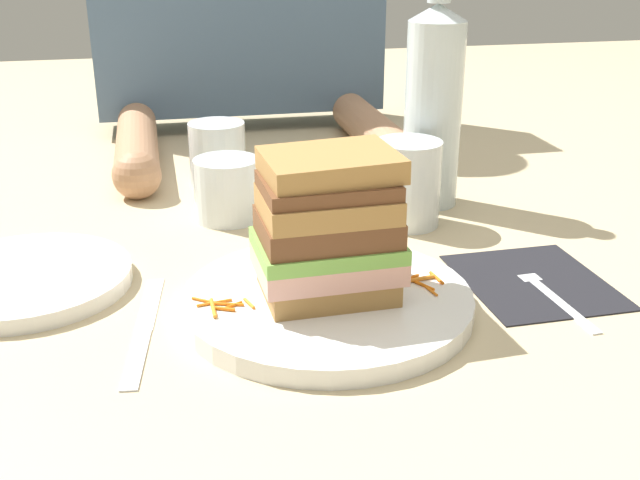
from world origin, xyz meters
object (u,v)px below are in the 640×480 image
Objects in this scene: main_plate at (327,302)px; sandwich at (328,228)px; water_bottle at (433,104)px; side_plate at (25,279)px; empty_tumbler_0 at (218,154)px; napkin_dark at (534,281)px; juice_glass at (407,187)px; empty_tumbler_1 at (227,189)px; fork at (546,287)px; knife at (143,331)px.

main_plate is 2.03× the size of sandwich.
water_bottle is 1.37× the size of side_plate.
side_plate is (-0.21, -0.28, -0.03)m from empty_tumbler_0.
juice_glass is at bearing 112.16° from napkin_dark.
empty_tumbler_1 is at bearing 138.82° from napkin_dark.
side_plate reaches higher than fork.
sandwich is at bearing -21.76° from side_plate.
napkin_dark is (0.21, 0.02, -0.01)m from main_plate.
juice_glass reaches higher than main_plate.
knife is at bearing -146.30° from juice_glass.
knife is 0.72× the size of water_bottle.
fork is 0.38m from knife.
sandwich is 0.64× the size of side_plate.
juice_glass is 1.17× the size of empty_tumbler_0.
sandwich is (0.00, 0.00, 0.07)m from main_plate.
knife is at bearing -104.60° from empty_tumbler_0.
side_plate is at bearing 158.24° from sandwich.
fork is 0.38m from empty_tumbler_1.
empty_tumbler_0 is at bearing 124.98° from fork.
sandwich is 0.23m from napkin_dark.
water_bottle is at bearing 95.38° from napkin_dark.
side_plate is at bearing 166.52° from fork.
fork is 1.67× the size of juice_glass.
fork is at bearing -1.88° from sandwich.
napkin_dark is at bearing 3.33° from knife.
knife is 2.58× the size of empty_tumbler_1.
fork is at bearing -69.79° from juice_glass.
juice_glass is 0.36× the size of water_bottle.
water_bottle is at bearing 95.18° from fork.
fork is 0.48m from empty_tumbler_0.
main_plate is 3.42× the size of empty_tumbler_1.
side_plate is (-0.47, -0.15, -0.12)m from water_bottle.
main_plate reaches higher than napkin_dark.
empty_tumbler_0 is 0.13m from empty_tumbler_1.
knife is 0.41m from empty_tumbler_0.
knife is at bearing -142.93° from water_bottle.
sandwich is at bearing -125.93° from water_bottle.
empty_tumbler_1 is (-0.20, 0.06, -0.01)m from juice_glass.
napkin_dark is 0.20m from juice_glass.
empty_tumbler_0 reaches higher than side_plate.
knife is 0.46m from water_bottle.
knife is (-0.38, -0.02, 0.00)m from napkin_dark.
sandwich is 0.18m from knife.
napkin_dark is 0.47m from empty_tumbler_0.
main_plate is 1.60× the size of fork.
napkin_dark is at bearing 4.10° from sandwich.
empty_tumbler_0 reaches higher than empty_tumbler_1.
fork reaches higher than knife.
sandwich is 0.27m from empty_tumbler_1.
juice_glass reaches higher than side_plate.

